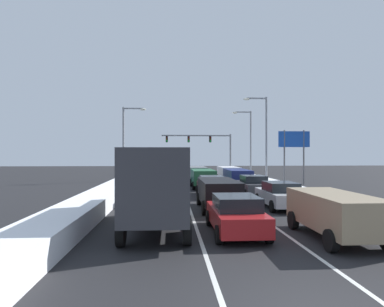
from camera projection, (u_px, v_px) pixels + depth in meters
ground_plane at (208, 196)px, 25.31m from camera, size 122.31×122.31×0.00m
lane_stripe_between_right_lane_and_center_lane at (222, 189)px, 30.11m from camera, size 0.14×51.75×0.01m
lane_stripe_between_center_lane_and_left_lane at (183, 190)px, 29.90m from camera, size 0.14×51.75×0.01m
snow_bank_right_shoulder at (281, 186)px, 30.44m from camera, size 2.19×51.75×0.46m
snow_bank_left_shoulder at (122, 185)px, 29.57m from camera, size 1.90×51.75×0.87m
suv_tan_right_lane_nearest at (335, 211)px, 12.70m from camera, size 2.16×4.90×1.67m
sedan_silver_right_lane_second at (280, 195)px, 19.87m from camera, size 2.00×4.50×1.51m
sedan_charcoal_right_lane_third at (253, 185)px, 25.82m from camera, size 2.00×4.50×1.51m
suv_navy_right_lane_fourth at (237, 177)px, 31.67m from camera, size 2.16×4.90×1.67m
suv_white_right_lane_fifth at (229, 173)px, 38.01m from camera, size 2.16×4.90×1.67m
sedan_red_center_lane_nearest at (236, 214)px, 13.51m from camera, size 2.00×4.50×1.51m
suv_black_center_lane_second at (218, 192)px, 19.30m from camera, size 2.16×4.90×1.67m
sedan_maroon_center_lane_third at (211, 186)px, 25.28m from camera, size 2.00×4.50×1.51m
suv_green_center_lane_fourth at (203, 177)px, 31.24m from camera, size 2.16×4.90×1.67m
suv_gray_center_lane_fifth at (197, 173)px, 38.07m from camera, size 2.16×4.90×1.67m
box_truck_left_lane_nearest at (157, 184)px, 14.11m from camera, size 2.53×7.20×3.36m
sedan_silver_left_lane_second at (157, 192)px, 21.43m from camera, size 2.00×4.50×1.51m
sedan_charcoal_left_lane_third at (165, 183)px, 27.55m from camera, size 2.00×4.50×1.51m
suv_navy_left_lane_fourth at (165, 175)px, 33.80m from camera, size 2.16×4.90×1.67m
sedan_white_left_lane_fifth at (165, 174)px, 40.41m from camera, size 2.00×4.50×1.51m
traffic_light_gantry at (206, 143)px, 53.64m from camera, size 10.94×0.47×6.20m
street_lamp_right_near at (263, 132)px, 37.50m from camera, size 2.66×0.36×9.34m
street_lamp_right_mid at (248, 138)px, 46.92m from camera, size 2.66×0.36×8.97m
street_lamp_left_mid at (127, 137)px, 38.72m from camera, size 2.66×0.36×8.40m
roadside_sign_right at (294, 145)px, 34.59m from camera, size 3.20×0.16×5.50m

